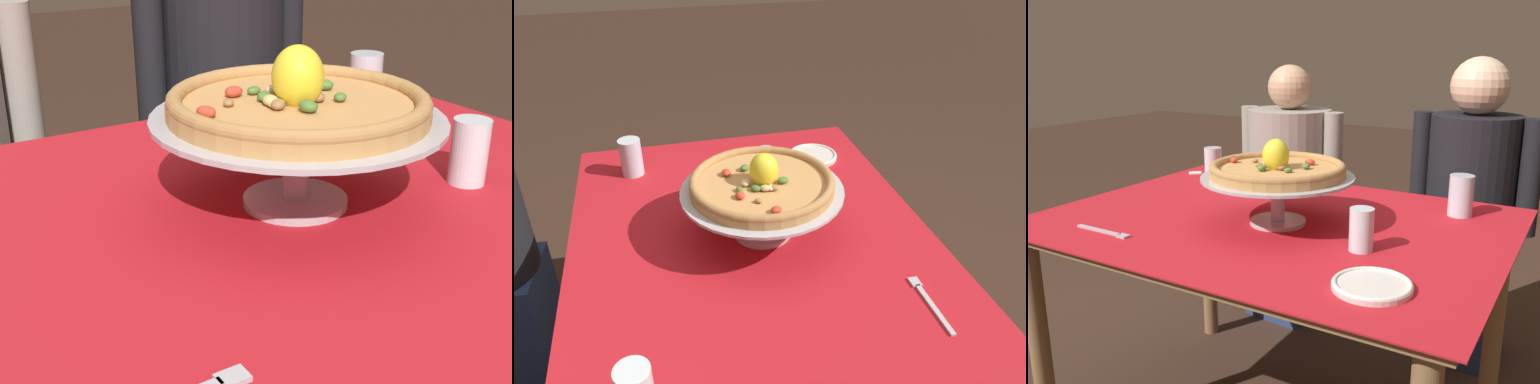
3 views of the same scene
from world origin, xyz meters
TOP-DOWN VIEW (x-y plane):
  - dining_table at (0.00, 0.00)m, footprint 1.33×0.98m
  - pizza_stand at (0.03, -0.03)m, footprint 0.43×0.43m
  - pizza at (0.03, -0.03)m, footprint 0.38×0.38m
  - water_glass_back_right at (0.46, 0.31)m, footprint 0.07×0.07m
  - water_glass_side_right at (0.32, -0.11)m, footprint 0.06×0.06m
  - water_glass_back_left at (-0.47, 0.31)m, footprint 0.07×0.07m
  - side_plate at (0.43, -0.31)m, footprint 0.17×0.17m
  - dinner_fork at (-0.33, -0.34)m, footprint 0.19×0.02m
  - sugar_packet at (-0.59, 0.35)m, footprint 0.06×0.06m
  - diner_left at (-0.39, 0.78)m, footprint 0.53×0.40m
  - diner_right at (0.39, 0.82)m, footprint 0.49×0.36m

SIDE VIEW (x-z plane):
  - diner_left at x=-0.39m, z-range -0.01..1.15m
  - diner_right at x=0.39m, z-range -0.02..1.18m
  - dining_table at x=0.00m, z-range 0.27..1.00m
  - sugar_packet at x=-0.59m, z-range 0.73..0.74m
  - dinner_fork at x=-0.33m, z-range 0.73..0.74m
  - side_plate at x=0.43m, z-range 0.73..0.75m
  - water_glass_side_right at x=0.32m, z-range 0.73..0.84m
  - water_glass_back_right at x=0.46m, z-range 0.73..0.85m
  - water_glass_back_left at x=-0.47m, z-range 0.73..0.85m
  - pizza_stand at x=0.03m, z-range 0.77..0.91m
  - pizza at x=0.03m, z-range 0.84..0.95m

